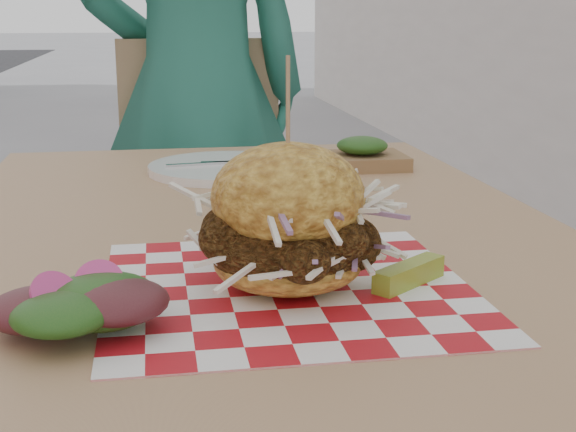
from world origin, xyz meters
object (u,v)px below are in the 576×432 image
diner (196,91)px  patio_chair (203,196)px  patio_table (253,278)px  sandwich (288,226)px

diner → patio_chair: (0.01, -0.03, -0.27)m
patio_table → sandwich: (0.00, -0.27, 0.14)m
diner → sandwich: bearing=86.2°
patio_chair → patio_table: bearing=-91.1°
patio_table → diner: bearing=90.5°
diner → patio_table: bearing=86.2°
patio_table → patio_chair: size_ratio=1.26×
patio_table → patio_chair: (-0.00, 1.02, -0.12)m
diner → sandwich: (0.01, -1.32, -0.00)m
patio_chair → sandwich: (0.01, -1.29, 0.26)m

